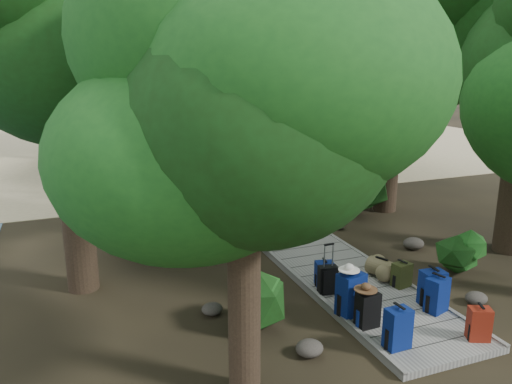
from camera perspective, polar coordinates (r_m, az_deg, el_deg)
name	(u,v)px	position (r m, az deg, el deg)	size (l,w,h in m)	color
ground	(307,252)	(12.07, 5.81, -6.79)	(120.00, 120.00, 0.00)	#312818
sand_beach	(170,147)	(26.85, -9.82, 5.05)	(40.00, 22.00, 0.02)	#D2BA8D
boardwalk	(289,236)	(12.89, 3.81, -5.04)	(2.00, 12.00, 0.12)	gray
backpack_left_a	(398,326)	(8.20, 15.91, -14.55)	(0.38, 0.27, 0.72)	navy
backpack_left_b	(368,308)	(8.67, 12.64, -12.78)	(0.36, 0.26, 0.67)	black
backpack_left_c	(351,292)	(8.95, 10.79, -11.15)	(0.45, 0.32, 0.84)	navy
backpack_left_d	(324,272)	(10.03, 7.81, -9.07)	(0.35, 0.25, 0.53)	navy
backpack_right_a	(479,322)	(8.86, 24.16, -13.43)	(0.33, 0.24, 0.60)	maroon
backpack_right_b	(437,293)	(9.48, 20.00, -10.78)	(0.39, 0.27, 0.70)	navy
backpack_right_c	(432,286)	(9.69, 19.50, -10.10)	(0.42, 0.30, 0.72)	navy
backpack_right_d	(402,273)	(10.29, 16.32, -8.93)	(0.35, 0.25, 0.53)	#373E19
duffel_right_khaki	(381,268)	(10.66, 14.10, -8.40)	(0.37, 0.55, 0.37)	brown
suitcase_on_boardwalk	(328,280)	(9.69, 8.19, -9.90)	(0.36, 0.20, 0.55)	black
lone_suitcase_on_sand	(221,169)	(19.29, -3.99, 2.62)	(0.46, 0.26, 0.73)	black
hat_brown	(366,286)	(8.47, 12.45, -10.49)	(0.39, 0.39, 0.12)	#51351E
hat_white	(349,267)	(8.72, 10.61, -8.39)	(0.37, 0.37, 0.12)	silver
kayak	(137,169)	(20.90, -13.47, 2.59)	(0.66, 3.04, 0.30)	#B50F1A
sun_lounger	(280,156)	(22.52, 2.73, 4.18)	(0.57, 1.76, 0.57)	silver
tree_right_c	(396,39)	(15.18, 15.66, 16.49)	(5.80, 5.80, 10.04)	black
tree_right_d	(397,34)	(17.95, 15.81, 17.03)	(5.79, 5.79, 10.61)	black
tree_right_e	(331,55)	(19.96, 8.54, 15.18)	(5.15, 5.15, 9.27)	black
tree_right_f	(341,37)	(22.53, 9.67, 17.11)	(6.09, 6.09, 10.87)	black
tree_left_a	(243,172)	(6.08, -1.45, 2.35)	(3.73, 3.73, 6.21)	black
tree_left_b	(63,67)	(9.81, -21.17, 13.22)	(4.80, 4.80, 8.63)	black
tree_left_c	(125,66)	(12.46, -14.75, 13.73)	(4.94, 4.94, 8.59)	black
tree_back_a	(150,58)	(24.97, -12.01, 14.79)	(5.30, 5.30, 9.17)	black
tree_back_b	(207,46)	(27.19, -5.66, 16.29)	(5.82, 5.82, 10.40)	black
tree_back_c	(254,69)	(27.23, -0.20, 13.90)	(4.48, 4.48, 8.06)	black
tree_back_d	(39,71)	(24.71, -23.52, 12.60)	(4.82, 4.82, 8.03)	black
palm_right_a	(314,72)	(17.64, 6.63, 13.48)	(4.77, 4.77, 8.13)	#124213
palm_right_b	(301,53)	(23.75, 5.21, 15.51)	(4.94, 4.94, 9.54)	#124213
palm_right_c	(242,84)	(23.98, -1.60, 12.18)	(4.23, 4.23, 6.72)	#124213
palm_left_a	(98,94)	(16.03, -17.58, 10.64)	(4.35, 4.35, 6.92)	#124213
rock_left_a	(309,348)	(8.10, 6.12, -17.33)	(0.44, 0.40, 0.24)	#4C473F
rock_left_b	(212,309)	(9.22, -5.04, -13.17)	(0.38, 0.34, 0.21)	#4C473F
rock_left_c	(247,249)	(11.76, -1.07, -6.52)	(0.54, 0.49, 0.30)	#4C473F
rock_left_d	(188,221)	(14.06, -7.78, -3.35)	(0.31, 0.27, 0.17)	#4C473F
rock_right_a	(476,298)	(10.39, 23.88, -11.03)	(0.42, 0.38, 0.23)	#4C473F
rock_right_b	(414,243)	(12.71, 17.57, -5.63)	(0.51, 0.46, 0.28)	#4C473F
rock_right_c	(339,226)	(13.72, 9.44, -3.88)	(0.30, 0.27, 0.16)	#4C473F
rock_right_d	(340,195)	(16.76, 9.57, -0.29)	(0.48, 0.44, 0.27)	#4C473F
shrub_left_a	(263,298)	(8.66, 0.82, -12.01)	(1.14, 1.14, 1.02)	#184E17
shrub_left_b	(205,232)	(12.10, -5.82, -4.59)	(0.95, 0.95, 0.85)	#184E17
shrub_left_c	(150,198)	(15.02, -12.06, -0.71)	(1.12, 1.12, 1.00)	#184E17
shrub_right_a	(458,250)	(11.59, 22.05, -6.18)	(1.09, 1.09, 0.98)	#184E17
shrub_right_b	(362,194)	(14.93, 12.01, -0.18)	(1.46, 1.46, 1.31)	#184E17
shrub_right_c	(278,180)	(17.48, 2.50, 1.35)	(0.84, 0.84, 0.76)	#184E17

